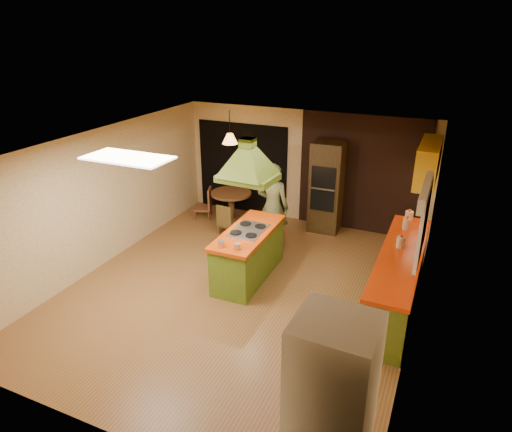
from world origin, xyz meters
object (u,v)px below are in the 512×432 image
at_px(refrigerator, 331,402).
at_px(canister_large, 409,217).
at_px(man, 273,207).
at_px(wall_oven, 327,187).
at_px(kitchen_island, 248,254).
at_px(dining_table, 231,201).

xyz_separation_m(refrigerator, canister_large, (0.15, 4.60, 0.12)).
height_order(man, wall_oven, wall_oven).
relative_size(kitchen_island, canister_large, 8.88).
bearing_deg(man, kitchen_island, 90.33).
distance_m(wall_oven, dining_table, 2.16).
height_order(wall_oven, dining_table, wall_oven).
bearing_deg(dining_table, man, -33.01).
bearing_deg(kitchen_island, wall_oven, 74.52).
bearing_deg(dining_table, refrigerator, -54.91).
height_order(dining_table, canister_large, canister_large).
distance_m(man, refrigerator, 5.00).
height_order(refrigerator, canister_large, refrigerator).
distance_m(man, dining_table, 1.66).
height_order(kitchen_island, dining_table, kitchen_island).
relative_size(dining_table, canister_large, 4.46).
bearing_deg(man, refrigerator, 116.20).
distance_m(refrigerator, wall_oven, 5.90).
height_order(man, canister_large, man).
bearing_deg(kitchen_island, canister_large, 29.69).
relative_size(kitchen_island, man, 1.03).
bearing_deg(refrigerator, canister_large, 90.41).
height_order(refrigerator, dining_table, refrigerator).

